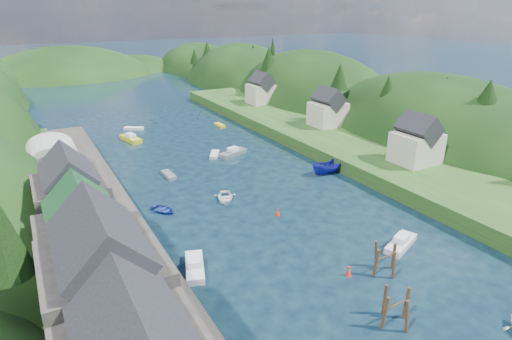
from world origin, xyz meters
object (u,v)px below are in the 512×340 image
channel_buoy_far (278,212)px  piling_cluster_far (385,262)px  channel_buoy_near (349,271)px  piling_cluster_near (395,310)px

channel_buoy_far → piling_cluster_far: bearing=-80.4°
piling_cluster_far → channel_buoy_near: (-3.72, 1.36, -0.82)m
piling_cluster_far → channel_buoy_far: 17.25m
piling_cluster_far → channel_buoy_near: bearing=159.9°
piling_cluster_far → channel_buoy_near: 4.04m
piling_cluster_near → channel_buoy_near: (1.26, 7.64, -0.90)m
piling_cluster_near → channel_buoy_far: (2.11, 23.28, -0.90)m
channel_buoy_near → channel_buoy_far: (0.85, 15.64, 0.00)m
piling_cluster_near → piling_cluster_far: bearing=51.6°
piling_cluster_near → piling_cluster_far: piling_cluster_near is taller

